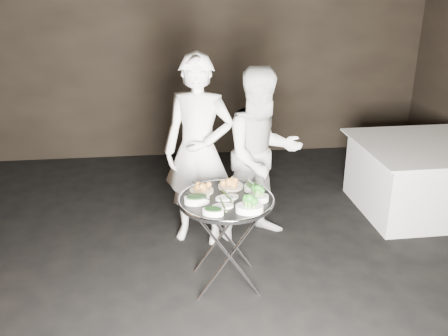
{
  "coord_description": "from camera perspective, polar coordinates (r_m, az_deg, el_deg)",
  "views": [
    {
      "loc": [
        -0.43,
        -3.01,
        2.38
      ],
      "look_at": [
        -0.01,
        0.55,
        0.95
      ],
      "focal_mm": 40.0,
      "sensor_mm": 36.0,
      "label": 1
    }
  ],
  "objects": [
    {
      "name": "greens_bowl",
      "position": [
        3.93,
        3.23,
        -2.16
      ],
      "size": [
        0.12,
        0.12,
        0.07
      ],
      "rotation": [
        0.0,
        0.0,
        -0.18
      ],
      "color": "white",
      "rests_on": "serving_tray"
    },
    {
      "name": "potato_plate_a",
      "position": [
        3.91,
        -2.58,
        -2.34
      ],
      "size": [
        0.19,
        0.19,
        0.07
      ],
      "rotation": [
        0.0,
        0.0,
        -0.17
      ],
      "color": "beige",
      "rests_on": "serving_tray"
    },
    {
      "name": "tray_stand",
      "position": [
        3.96,
        0.26,
        -8.04
      ],
      "size": [
        0.5,
        0.43,
        0.74
      ],
      "rotation": [
        0.0,
        0.0,
        -0.07
      ],
      "color": "silver",
      "rests_on": "floor"
    },
    {
      "name": "asparagus_plate_a",
      "position": [
        3.79,
        0.35,
        -3.32
      ],
      "size": [
        0.2,
        0.14,
        0.04
      ],
      "rotation": [
        0.0,
        0.0,
        0.24
      ],
      "color": "white",
      "rests_on": "serving_tray"
    },
    {
      "name": "dining_table",
      "position": [
        5.55,
        21.3,
        -1.04
      ],
      "size": [
        1.28,
        1.28,
        0.73
      ],
      "rotation": [
        0.0,
        0.0,
        0.01
      ],
      "color": "white",
      "rests_on": "floor"
    },
    {
      "name": "asparagus_plate_b",
      "position": [
        3.67,
        -0.12,
        -4.3
      ],
      "size": [
        0.17,
        0.1,
        0.03
      ],
      "rotation": [
        0.0,
        0.0,
        0.08
      ],
      "color": "white",
      "rests_on": "serving_tray"
    },
    {
      "name": "broccoli_bowl_b",
      "position": [
        3.59,
        2.93,
        -4.47
      ],
      "size": [
        0.22,
        0.17,
        0.08
      ],
      "rotation": [
        0.0,
        0.0,
        -0.12
      ],
      "color": "white",
      "rests_on": "serving_tray"
    },
    {
      "name": "potato_plate_b",
      "position": [
        3.98,
        0.77,
        -1.79
      ],
      "size": [
        0.2,
        0.2,
        0.07
      ],
      "rotation": [
        0.0,
        0.0,
        0.15
      ],
      "color": "beige",
      "rests_on": "serving_tray"
    },
    {
      "name": "spinach_bowl_b",
      "position": [
        3.56,
        -1.26,
        -4.91
      ],
      "size": [
        0.18,
        0.14,
        0.06
      ],
      "rotation": [
        0.0,
        0.0,
        -0.3
      ],
      "color": "white",
      "rests_on": "serving_tray"
    },
    {
      "name": "serving_tray",
      "position": [
        3.8,
        0.27,
        -3.7
      ],
      "size": [
        0.74,
        0.74,
        0.04
      ],
      "color": "black",
      "rests_on": "tray_stand"
    },
    {
      "name": "broccoli_bowl_a",
      "position": [
        3.76,
        3.86,
        -3.33
      ],
      "size": [
        0.17,
        0.12,
        0.07
      ],
      "rotation": [
        0.0,
        0.0,
        0.01
      ],
      "color": "white",
      "rests_on": "serving_tray"
    },
    {
      "name": "serving_utensils",
      "position": [
        3.84,
        0.39,
        -2.39
      ],
      "size": [
        0.59,
        0.44,
        0.01
      ],
      "color": "silver",
      "rests_on": "serving_tray"
    },
    {
      "name": "floor",
      "position": [
        3.88,
        1.11,
        -16.58
      ],
      "size": [
        6.0,
        7.0,
        0.05
      ],
      "primitive_type": "cube",
      "color": "black",
      "rests_on": "ground"
    },
    {
      "name": "wall_back",
      "position": [
        6.61,
        -3.07,
        14.1
      ],
      "size": [
        6.0,
        0.05,
        3.0
      ],
      "primitive_type": "cube",
      "color": "black",
      "rests_on": "floor"
    },
    {
      "name": "waiter_right",
      "position": [
        4.54,
        4.36,
        1.43
      ],
      "size": [
        0.92,
        0.79,
        1.62
      ],
      "primitive_type": "imported",
      "rotation": [
        0.0,
        0.0,
        0.26
      ],
      "color": "white",
      "rests_on": "floor"
    },
    {
      "name": "waiter_left",
      "position": [
        4.45,
        -2.93,
        1.9
      ],
      "size": [
        0.74,
        0.6,
        1.74
      ],
      "primitive_type": "imported",
      "rotation": [
        0.0,
        0.0,
        -0.33
      ],
      "color": "white",
      "rests_on": "floor"
    },
    {
      "name": "spinach_bowl_a",
      "position": [
        3.72,
        -3.13,
        -3.52
      ],
      "size": [
        0.19,
        0.13,
        0.08
      ],
      "rotation": [
        0.0,
        0.0,
        0.02
      ],
      "color": "white",
      "rests_on": "serving_tray"
    }
  ]
}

